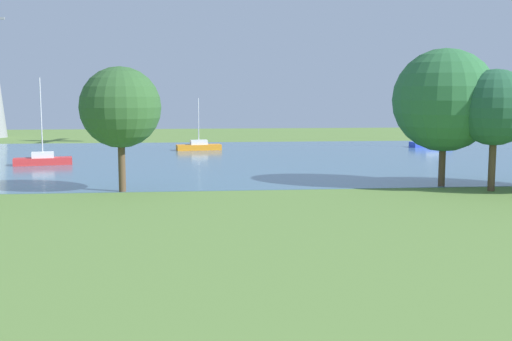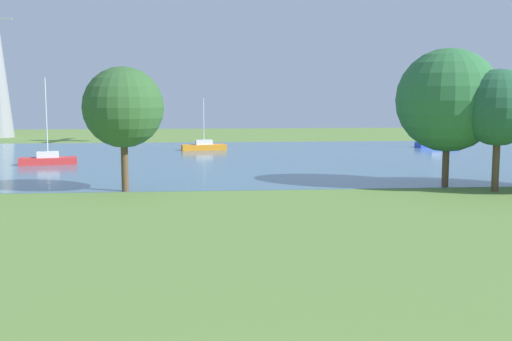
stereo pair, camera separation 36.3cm
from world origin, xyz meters
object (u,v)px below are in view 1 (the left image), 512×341
object	(u,v)px
tree_east_near	(444,100)
tree_west_far	(495,108)
sailboat_orange	(199,146)
sailboat_red	(43,160)
tree_east_far	(120,108)
sailboat_blue	(431,143)

from	to	relation	value
tree_east_near	tree_west_far	world-z (taller)	tree_east_near
sailboat_orange	sailboat_red	xyz separation A→B (m)	(-13.48, -12.86, 0.02)
sailboat_red	tree_west_far	distance (m)	36.49
sailboat_red	tree_east_far	bearing A→B (deg)	-61.79
sailboat_orange	tree_west_far	distance (m)	35.85
sailboat_blue	tree_east_far	distance (m)	43.86
tree_east_far	tree_east_near	xyz separation A→B (m)	(20.73, 0.25, 0.42)
sailboat_red	sailboat_blue	bearing A→B (deg)	19.55
tree_east_near	tree_west_far	xyz separation A→B (m)	(2.34, -2.21, -0.44)
tree_east_far	tree_west_far	distance (m)	23.15
sailboat_blue	tree_east_near	size ratio (longest dim) A/B	0.78
sailboat_red	tree_east_near	distance (m)	33.47
sailboat_orange	sailboat_blue	bearing A→B (deg)	2.95
sailboat_red	tree_east_far	distance (m)	18.53
sailboat_blue	tree_west_far	world-z (taller)	tree_west_far
sailboat_red	tree_east_near	world-z (taller)	tree_east_near
sailboat_blue	tree_east_far	xyz separation A→B (m)	(-31.63, -30.01, 4.77)
sailboat_orange	tree_east_far	size ratio (longest dim) A/B	0.72
sailboat_orange	tree_east_far	bearing A→B (deg)	-99.94
sailboat_orange	sailboat_red	size ratio (longest dim) A/B	0.75
tree_east_near	sailboat_red	bearing A→B (deg)	151.98
sailboat_red	tree_east_near	size ratio (longest dim) A/B	0.82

